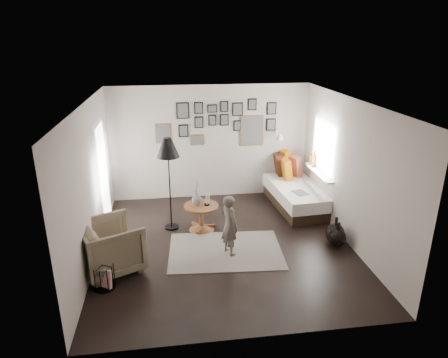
{
  "coord_description": "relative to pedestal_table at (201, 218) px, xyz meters",
  "views": [
    {
      "loc": [
        -0.91,
        -6.38,
        3.63
      ],
      "look_at": [
        0.05,
        0.5,
        1.1
      ],
      "focal_mm": 32.0,
      "sensor_mm": 36.0,
      "label": 1
    }
  ],
  "objects": [
    {
      "name": "rug",
      "position": [
        0.35,
        -0.89,
        -0.24
      ],
      "size": [
        2.08,
        1.53,
        0.01
      ],
      "primitive_type": "cube",
      "rotation": [
        0.0,
        0.0,
        -0.07
      ],
      "color": "beige",
      "rests_on": "ground"
    },
    {
      "name": "wall_right",
      "position": [
        2.62,
        -0.67,
        1.06
      ],
      "size": [
        0.0,
        4.8,
        4.8
      ],
      "primitive_type": "plane",
      "rotation": [
        1.57,
        0.0,
        -1.57
      ],
      "color": "#A99D93",
      "rests_on": "ground"
    },
    {
      "name": "door_left",
      "position": [
        -1.86,
        0.53,
        0.81
      ],
      "size": [
        0.0,
        2.14,
        2.14
      ],
      "color": "white",
      "rests_on": "wall_left"
    },
    {
      "name": "wall_front",
      "position": [
        0.37,
        -3.07,
        1.06
      ],
      "size": [
        4.5,
        0.0,
        4.5
      ],
      "primitive_type": "plane",
      "rotation": [
        -1.57,
        0.0,
        0.0
      ],
      "color": "#A99D93",
      "rests_on": "ground"
    },
    {
      "name": "floor_lamp",
      "position": [
        -0.58,
        0.16,
        1.34
      ],
      "size": [
        0.43,
        0.43,
        1.84
      ],
      "rotation": [
        0.0,
        0.0,
        -0.3
      ],
      "color": "black",
      "rests_on": "ground"
    },
    {
      "name": "daybed",
      "position": [
        2.16,
        1.04,
        0.09
      ],
      "size": [
        1.11,
        2.32,
        1.09
      ],
      "rotation": [
        0.0,
        0.0,
        0.08
      ],
      "color": "black",
      "rests_on": "ground"
    },
    {
      "name": "armchair",
      "position": [
        -1.57,
        -1.2,
        0.18
      ],
      "size": [
        1.23,
        1.22,
        0.85
      ],
      "primitive_type": "imported",
      "rotation": [
        0.0,
        0.0,
        2.02
      ],
      "color": "brown",
      "rests_on": "ground"
    },
    {
      "name": "wall_left",
      "position": [
        -1.88,
        -0.67,
        1.06
      ],
      "size": [
        0.0,
        4.8,
        4.8
      ],
      "primitive_type": "plane",
      "rotation": [
        1.57,
        0.0,
        1.57
      ],
      "color": "#A99D93",
      "rests_on": "ground"
    },
    {
      "name": "demijohn_large",
      "position": [
        2.37,
        -0.89,
        -0.04
      ],
      "size": [
        0.35,
        0.35,
        0.52
      ],
      "color": "black",
      "rests_on": "ground"
    },
    {
      "name": "gallery_wall",
      "position": [
        0.66,
        1.71,
        1.5
      ],
      "size": [
        2.74,
        0.03,
        1.08
      ],
      "color": "brown",
      "rests_on": "wall_back"
    },
    {
      "name": "wall_back",
      "position": [
        0.37,
        1.73,
        1.06
      ],
      "size": [
        4.5,
        0.0,
        4.5
      ],
      "primitive_type": "plane",
      "rotation": [
        1.57,
        0.0,
        0.0
      ],
      "color": "#A99D93",
      "rests_on": "ground"
    },
    {
      "name": "ground",
      "position": [
        0.37,
        -0.67,
        -0.24
      ],
      "size": [
        4.8,
        4.8,
        0.0
      ],
      "primitive_type": "plane",
      "color": "black",
      "rests_on": "ground"
    },
    {
      "name": "magazine_on_daybed",
      "position": [
        2.11,
        0.38,
        0.27
      ],
      "size": [
        0.32,
        0.38,
        0.02
      ],
      "primitive_type": "cube",
      "rotation": [
        0.0,
        0.0,
        0.25
      ],
      "color": "black",
      "rests_on": "daybed"
    },
    {
      "name": "wall_sconce",
      "position": [
        1.92,
        1.47,
        1.22
      ],
      "size": [
        0.18,
        0.36,
        0.16
      ],
      "color": "white",
      "rests_on": "wall_back"
    },
    {
      "name": "pedestal_table",
      "position": [
        0.0,
        0.0,
        0.0
      ],
      "size": [
        0.67,
        0.67,
        0.52
      ],
      "rotation": [
        0.0,
        0.0,
        -0.13
      ],
      "color": "brown",
      "rests_on": "ground"
    },
    {
      "name": "candles",
      "position": [
        0.11,
        0.0,
        0.4
      ],
      "size": [
        0.11,
        0.11,
        0.25
      ],
      "color": "black",
      "rests_on": "pedestal_table"
    },
    {
      "name": "child",
      "position": [
        0.4,
        -0.97,
        0.3
      ],
      "size": [
        0.41,
        0.47,
        1.09
      ],
      "primitive_type": "imported",
      "rotation": [
        0.0,
        0.0,
        2.01
      ],
      "color": "#61554D",
      "rests_on": "ground"
    },
    {
      "name": "demijohn_small",
      "position": [
        2.37,
        -1.01,
        -0.06
      ],
      "size": [
        0.31,
        0.31,
        0.47
      ],
      "color": "black",
      "rests_on": "ground"
    },
    {
      "name": "window_right",
      "position": [
        2.55,
        0.67,
        0.69
      ],
      "size": [
        0.15,
        1.32,
        1.3
      ],
      "color": "white",
      "rests_on": "wall_right"
    },
    {
      "name": "ceiling",
      "position": [
        0.37,
        -0.67,
        2.36
      ],
      "size": [
        4.8,
        4.8,
        0.0
      ],
      "primitive_type": "plane",
      "rotation": [
        3.14,
        0.0,
        0.0
      ],
      "color": "white",
      "rests_on": "wall_back"
    },
    {
      "name": "magazine_basket",
      "position": [
        -1.63,
        -1.71,
        -0.05
      ],
      "size": [
        0.42,
        0.42,
        0.39
      ],
      "rotation": [
        0.0,
        0.0,
        -0.43
      ],
      "color": "black",
      "rests_on": "ground"
    },
    {
      "name": "armchair_cushion",
      "position": [
        -1.54,
        -1.15,
        0.24
      ],
      "size": [
        0.51,
        0.52,
        0.17
      ],
      "primitive_type": "cube",
      "rotation": [
        -0.21,
        0.0,
        0.41
      ],
      "color": "silver",
      "rests_on": "armchair"
    },
    {
      "name": "vase",
      "position": [
        -0.08,
        0.02,
        0.43
      ],
      "size": [
        0.19,
        0.19,
        0.48
      ],
      "color": "black",
      "rests_on": "pedestal_table"
    }
  ]
}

